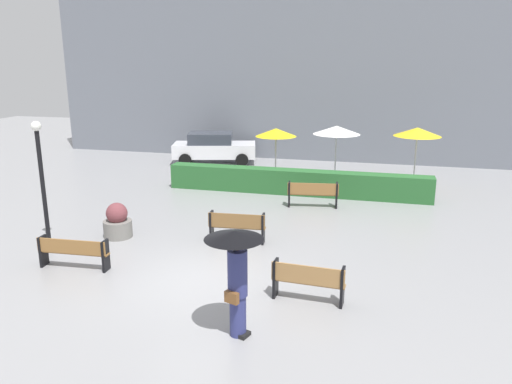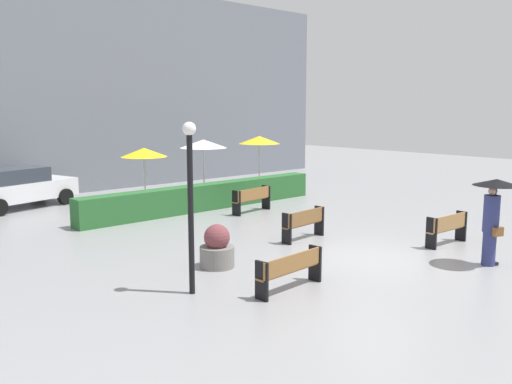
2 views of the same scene
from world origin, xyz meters
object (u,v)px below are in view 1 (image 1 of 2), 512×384
patio_umbrella_white (337,130)px  patio_umbrella_yellow_far (417,132)px  bench_back_row (313,193)px  bench_near_right (308,280)px  lamp_post (41,170)px  patio_umbrella_yellow (276,132)px  bench_near_left (73,251)px  planter_pot (117,222)px  parked_car (214,147)px  pedestrian_with_umbrella (236,265)px  bench_mid_center (237,225)px

patio_umbrella_white → patio_umbrella_yellow_far: (3.22, 0.05, 0.03)m
bench_back_row → patio_umbrella_yellow_far: bearing=44.8°
bench_near_right → patio_umbrella_white: 11.00m
lamp_post → patio_umbrella_yellow: (4.58, 9.60, -0.11)m
bench_near_left → patio_umbrella_white: bearing=62.2°
planter_pot → parked_car: bearing=94.4°
patio_umbrella_white → bench_near_left: bearing=-117.8°
bench_near_right → planter_pot: 6.72m
patio_umbrella_yellow → parked_car: bearing=143.7°
bench_near_left → patio_umbrella_yellow: bearing=75.0°
parked_car → patio_umbrella_white: bearing=-25.8°
bench_back_row → patio_umbrella_yellow_far: (3.66, 3.63, 1.83)m
patio_umbrella_yellow → patio_umbrella_white: bearing=-6.7°
patio_umbrella_yellow → planter_pot: bearing=-109.7°
pedestrian_with_umbrella → patio_umbrella_white: bearing=87.1°
bench_near_right → lamp_post: 8.05m
patio_umbrella_white → parked_car: bearing=154.2°
bench_mid_center → patio_umbrella_white: 8.18m
planter_pot → lamp_post: (-1.56, -1.14, 1.76)m
planter_pot → patio_umbrella_white: 10.11m
bench_back_row → patio_umbrella_white: (0.44, 3.58, 1.80)m
bench_mid_center → patio_umbrella_yellow: patio_umbrella_yellow is taller
bench_near_right → parked_car: size_ratio=0.36×
bench_mid_center → lamp_post: 5.66m
bench_near_left → parked_car: 13.76m
planter_pot → patio_umbrella_yellow: 9.13m
bench_near_right → patio_umbrella_yellow_far: (2.74, 10.90, 1.85)m
planter_pot → bench_mid_center: bearing=7.0°
bench_near_left → planter_pot: (-0.11, 2.40, -0.03)m
bench_near_left → bench_back_row: 8.65m
planter_pot → parked_car: parked_car is taller
planter_pot → lamp_post: lamp_post is taller
bench_back_row → patio_umbrella_yellow: patio_umbrella_yellow is taller
bench_back_row → patio_umbrella_yellow_far: size_ratio=0.72×
parked_car → lamp_post: bearing=-93.1°
bench_back_row → planter_pot: planter_pot is taller
pedestrian_with_umbrella → patio_umbrella_yellow_far: size_ratio=0.85×
bench_back_row → patio_umbrella_white: 4.03m
pedestrian_with_umbrella → lamp_post: 7.41m
bench_mid_center → planter_pot: size_ratio=1.57×
bench_mid_center → pedestrian_with_umbrella: (1.44, -4.87, 0.93)m
patio_umbrella_yellow → bench_near_left: bearing=-105.0°
lamp_post → patio_umbrella_white: 11.77m
pedestrian_with_umbrella → planter_pot: pedestrian_with_umbrella is taller
bench_near_left → parked_car: bearing=94.1°
bench_mid_center → parked_car: parked_car is taller
bench_back_row → parked_car: bearing=132.1°
bench_near_right → bench_back_row: (-0.92, 7.26, 0.02)m
bench_near_right → pedestrian_with_umbrella: 2.27m
bench_back_row → lamp_post: size_ratio=0.52×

